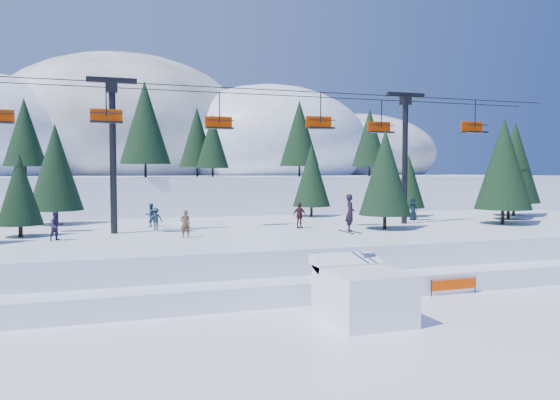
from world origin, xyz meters
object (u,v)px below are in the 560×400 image
object	(u,v)px
banner_near	(454,285)
banner_far	(468,276)
chairlift	(269,134)
jump_kicker	(362,292)

from	to	relation	value
banner_near	banner_far	size ratio (longest dim) A/B	1.01
chairlift	banner_far	bearing A→B (deg)	-53.29
chairlift	jump_kicker	bearing A→B (deg)	-92.29
jump_kicker	chairlift	world-z (taller)	chairlift
banner_far	jump_kicker	bearing A→B (deg)	-153.26
jump_kicker	banner_far	xyz separation A→B (m)	(9.16, 4.62, -0.71)
jump_kicker	chairlift	bearing A→B (deg)	87.71
jump_kicker	banner_far	size ratio (longest dim) A/B	1.96
chairlift	banner_near	distance (m)	17.06
chairlift	banner_far	world-z (taller)	chairlift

